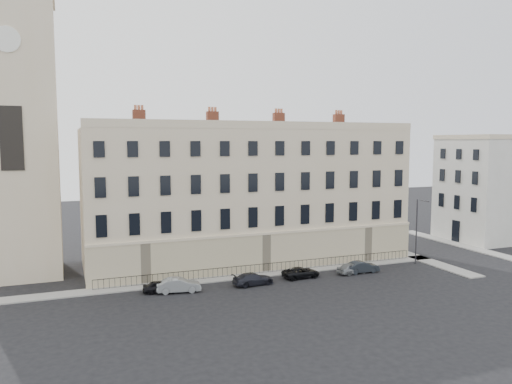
# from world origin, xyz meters

# --- Properties ---
(ground) EXTENTS (160.00, 160.00, 0.00)m
(ground) POSITION_xyz_m (0.00, 0.00, 0.00)
(ground) COLOR black
(ground) RESTS_ON ground
(terrace) EXTENTS (36.22, 12.22, 17.00)m
(terrace) POSITION_xyz_m (-5.97, 11.97, 7.50)
(terrace) COLOR beige
(terrace) RESTS_ON ground
(church_tower) EXTENTS (8.00, 8.13, 44.00)m
(church_tower) POSITION_xyz_m (-30.00, 14.00, 18.66)
(church_tower) COLOR beige
(church_tower) RESTS_ON ground
(adjacent_building) EXTENTS (10.00, 10.00, 14.00)m
(adjacent_building) POSITION_xyz_m (29.00, 11.00, 7.00)
(adjacent_building) COLOR beige
(adjacent_building) RESTS_ON ground
(pavement_terrace) EXTENTS (48.00, 2.00, 0.12)m
(pavement_terrace) POSITION_xyz_m (-10.00, 5.00, 0.06)
(pavement_terrace) COLOR gray
(pavement_terrace) RESTS_ON ground
(pavement_east_return) EXTENTS (2.00, 24.00, 0.12)m
(pavement_east_return) POSITION_xyz_m (13.00, 8.00, 0.06)
(pavement_east_return) COLOR gray
(pavement_east_return) RESTS_ON ground
(pavement_adjacent) EXTENTS (2.00, 20.00, 0.12)m
(pavement_adjacent) POSITION_xyz_m (23.00, 10.00, 0.06)
(pavement_adjacent) COLOR gray
(pavement_adjacent) RESTS_ON ground
(railings) EXTENTS (35.00, 0.04, 0.96)m
(railings) POSITION_xyz_m (-6.00, 5.40, 0.55)
(railings) COLOR black
(railings) RESTS_ON ground
(car_a) EXTENTS (3.39, 1.71, 1.11)m
(car_a) POSITION_xyz_m (-17.71, 2.68, 0.55)
(car_a) COLOR black
(car_a) RESTS_ON ground
(car_b) EXTENTS (4.17, 1.99, 1.32)m
(car_b) POSITION_xyz_m (-16.16, 2.21, 0.66)
(car_b) COLOR gray
(car_b) RESTS_ON ground
(car_c) EXTENTS (4.16, 2.00, 1.17)m
(car_c) POSITION_xyz_m (-9.00, 1.93, 0.58)
(car_c) COLOR black
(car_c) RESTS_ON ground
(car_d) EXTENTS (3.99, 2.00, 1.08)m
(car_d) POSITION_xyz_m (-3.59, 2.55, 0.54)
(car_d) COLOR black
(car_d) RESTS_ON ground
(car_e) EXTENTS (3.57, 1.88, 1.16)m
(car_e) POSITION_xyz_m (2.07, 2.07, 0.58)
(car_e) COLOR gray
(car_e) RESTS_ON ground
(car_f) EXTENTS (3.70, 1.33, 1.21)m
(car_f) POSITION_xyz_m (3.23, 2.02, 0.61)
(car_f) COLOR #22282E
(car_f) RESTS_ON ground
(streetlamp) EXTENTS (0.63, 1.53, 7.32)m
(streetlamp) POSITION_xyz_m (11.03, 3.05, 4.06)
(streetlamp) COLOR #2C2B30
(streetlamp) RESTS_ON ground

